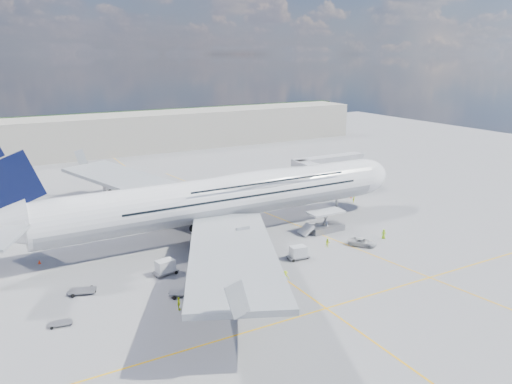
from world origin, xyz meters
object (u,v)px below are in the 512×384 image
dolly_back (60,323)px  cone_tail (39,262)px  crew_tug (285,277)px  crew_nose (354,198)px  crew_loader (328,243)px  dolly_row_b (165,267)px  cone_wing_left_outer (118,216)px  dolly_nose_far (298,252)px  cone_wing_right_outer (254,286)px  crew_van (384,234)px  cone_nose (351,197)px  crew_wing (179,304)px  airliner (223,197)px  cone_wing_right_inner (224,292)px  jet_bridge (324,167)px  baggage_tug (222,257)px  dolly_row_a (82,291)px  catering_truck_outer (116,184)px  cargo_loader (325,224)px  dolly_nose_near (246,249)px  dolly_row_c (182,292)px  catering_truck_inner (134,204)px  cone_wing_left_inner (110,215)px  service_van (362,242)px

dolly_back → cone_tail: size_ratio=4.47×
cone_tail → crew_tug: bearing=-39.9°
crew_nose → crew_loader: size_ratio=1.17×
dolly_row_b → cone_wing_left_outer: bearing=78.0°
dolly_nose_far → cone_wing_right_outer: (-10.74, -5.34, -0.87)m
crew_van → cone_wing_right_outer: (-28.44, -5.50, -0.61)m
cone_nose → cone_tail: (-64.21, -4.96, 0.06)m
crew_nose → crew_wing: size_ratio=1.07×
airliner → cone_wing_left_outer: (-13.69, 18.78, -6.63)m
dolly_back → cone_wing_right_inner: bearing=3.0°
crew_tug → cone_wing_right_outer: size_ratio=3.83×
cone_wing_right_outer → jet_bridge: bearing=42.2°
dolly_nose_far → dolly_back: bearing=-168.7°
baggage_tug → cone_tail: bearing=154.8°
dolly_row_a → catering_truck_outer: size_ratio=0.62×
crew_loader → cone_tail: crew_loader is taller
cargo_loader → crew_loader: 7.96m
airliner → crew_wing: 27.64m
airliner → cone_wing_left_outer: size_ratio=157.30×
crew_van → cone_wing_right_inner: size_ratio=3.35×
crew_van → cone_wing_right_inner: bearing=51.3°
cargo_loader → dolly_nose_near: (-17.58, -2.98, -0.22)m
crew_tug → cone_tail: crew_tug is taller
crew_loader → cone_wing_left_outer: (-25.91, 32.54, -0.54)m
dolly_row_c → crew_van: 37.80m
jet_bridge → cone_wing_left_outer: (-43.24, 7.84, -6.61)m
catering_truck_inner → cone_wing_left_outer: bearing=-164.8°
dolly_row_a → cone_wing_right_outer: size_ratio=7.33×
dolly_back → crew_van: size_ratio=1.62×
catering_truck_inner → cone_wing_left_inner: size_ratio=11.52×
dolly_row_b → cone_wing_left_outer: dolly_row_b is taller
dolly_row_b → dolly_nose_near: bearing=-8.1°
baggage_tug → cone_nose: size_ratio=5.99×
catering_truck_outer → cone_tail: size_ratio=9.83×
dolly_back → airliner: bearing=40.2°
cargo_loader → service_van: cargo_loader is taller
dolly_row_b → crew_nose: bearing=6.9°
service_van → crew_wing: 34.48m
cone_wing_right_inner → cone_wing_right_outer: bearing=-7.0°
dolly_nose_far → cone_wing_left_inner: (-20.34, 35.18, -0.81)m
crew_loader → cone_wing_right_inner: (-21.82, -6.40, -0.54)m
crew_wing → crew_tug: bearing=-65.6°
jet_bridge → crew_tug: jet_bridge is taller
service_van → crew_tug: (-18.74, -5.79, 0.35)m
baggage_tug → crew_tug: 11.94m
airliner → crew_loader: airliner is taller
dolly_row_b → cone_wing_right_outer: bearing=-58.7°
catering_truck_inner → crew_van: catering_truck_inner is taller
cargo_loader → dolly_row_c: cargo_loader is taller
cargo_loader → cone_wing_left_outer: (-30.25, 25.88, -1.01)m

